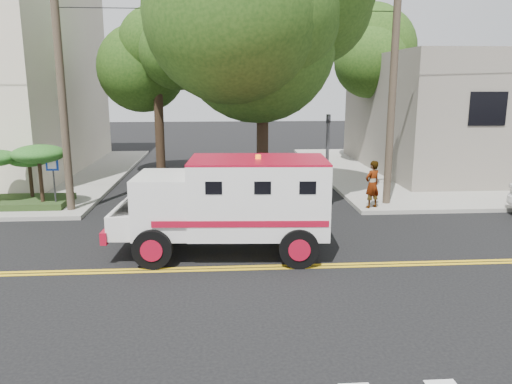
{
  "coord_description": "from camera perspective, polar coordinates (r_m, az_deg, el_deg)",
  "views": [
    {
      "loc": [
        -0.05,
        -12.21,
        4.72
      ],
      "look_at": [
        0.94,
        1.91,
        1.6
      ],
      "focal_mm": 35.0,
      "sensor_mm": 36.0,
      "label": 1
    }
  ],
  "objects": [
    {
      "name": "ground",
      "position": [
        13.09,
        -3.55,
        -8.73
      ],
      "size": [
        100.0,
        100.0,
        0.0
      ],
      "primitive_type": "plane",
      "color": "black",
      "rests_on": "ground"
    },
    {
      "name": "sidewalk_ne",
      "position": [
        29.43,
        23.51,
        2.31
      ],
      "size": [
        17.0,
        17.0,
        0.15
      ],
      "primitive_type": "cube",
      "color": "gray",
      "rests_on": "ground"
    },
    {
      "name": "building_right",
      "position": [
        30.26,
        26.13,
        8.2
      ],
      "size": [
        14.0,
        12.0,
        6.0
      ],
      "primitive_type": "cube",
      "color": "slate",
      "rests_on": "sidewalk_ne"
    },
    {
      "name": "utility_pole_left",
      "position": [
        19.04,
        -21.34,
        10.93
      ],
      "size": [
        0.28,
        0.28,
        9.0
      ],
      "primitive_type": "cylinder",
      "color": "#382D23",
      "rests_on": "ground"
    },
    {
      "name": "utility_pole_right",
      "position": [
        19.47,
        15.35,
        11.35
      ],
      "size": [
        0.28,
        0.28,
        9.0
      ],
      "primitive_type": "cylinder",
      "color": "#382D23",
      "rests_on": "ground"
    },
    {
      "name": "tree_main",
      "position": [
        18.69,
        2.29,
        20.04
      ],
      "size": [
        6.08,
        5.7,
        9.85
      ],
      "color": "black",
      "rests_on": "ground"
    },
    {
      "name": "tree_left",
      "position": [
        24.16,
        -10.58,
        14.62
      ],
      "size": [
        4.48,
        4.2,
        7.7
      ],
      "color": "black",
      "rests_on": "ground"
    },
    {
      "name": "tree_right",
      "position": [
        29.39,
        14.11,
        14.75
      ],
      "size": [
        4.8,
        4.5,
        8.2
      ],
      "color": "black",
      "rests_on": "ground"
    },
    {
      "name": "traffic_signal",
      "position": [
        18.39,
        8.16,
        4.51
      ],
      "size": [
        0.15,
        0.18,
        3.6
      ],
      "color": "#3F3F42",
      "rests_on": "ground"
    },
    {
      "name": "accessibility_sign",
      "position": [
        19.67,
        -22.15,
        1.69
      ],
      "size": [
        0.45,
        0.1,
        2.02
      ],
      "color": "#3F3F42",
      "rests_on": "ground"
    },
    {
      "name": "palm_planter",
      "position": [
        20.46,
        -25.12,
        2.61
      ],
      "size": [
        3.52,
        2.63,
        2.36
      ],
      "color": "#1E3314",
      "rests_on": "sidewalk_nw"
    },
    {
      "name": "armored_truck",
      "position": [
        13.71,
        -2.97,
        -1.0
      ],
      "size": [
        6.06,
        2.7,
        2.71
      ],
      "rotation": [
        0.0,
        0.0,
        -0.06
      ],
      "color": "silver",
      "rests_on": "ground"
    },
    {
      "name": "pedestrian_a",
      "position": [
        18.92,
        13.15,
        0.86
      ],
      "size": [
        0.77,
        0.68,
        1.77
      ],
      "primitive_type": "imported",
      "rotation": [
        0.0,
        0.0,
        3.63
      ],
      "color": "gray",
      "rests_on": "sidewalk_ne"
    },
    {
      "name": "pedestrian_b",
      "position": [
        23.29,
        17.84,
        2.51
      ],
      "size": [
        0.98,
        0.91,
        1.6
      ],
      "primitive_type": "imported",
      "rotation": [
        0.0,
        0.0,
        2.61
      ],
      "color": "gray",
      "rests_on": "sidewalk_ne"
    }
  ]
}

